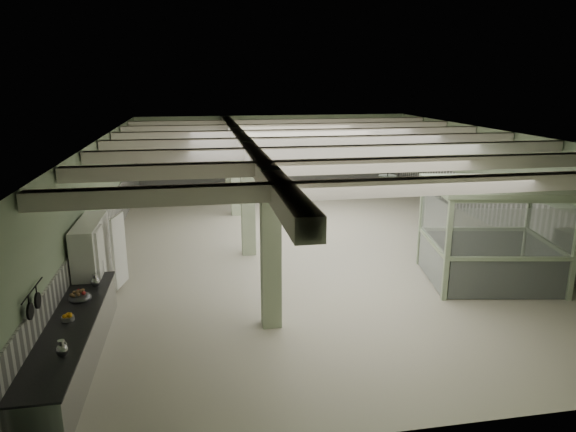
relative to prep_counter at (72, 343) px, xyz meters
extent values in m
plane|color=beige|center=(6.54, 7.00, -0.46)|extent=(20.00, 20.00, 0.00)
cube|color=white|center=(6.54, 7.00, 3.14)|extent=(14.00, 20.00, 0.02)
cube|color=#A1B792|center=(6.54, 17.00, 1.34)|extent=(14.00, 0.02, 3.60)
cube|color=#A1B792|center=(6.54, -3.00, 1.34)|extent=(14.00, 0.02, 3.60)
cube|color=#A1B792|center=(-0.46, 7.00, 1.34)|extent=(0.02, 20.00, 3.60)
cube|color=#A1B792|center=(13.54, 7.00, 1.34)|extent=(0.02, 20.00, 3.60)
cube|color=white|center=(-0.43, 7.00, 0.29)|extent=(0.05, 19.90, 1.50)
cube|color=white|center=(13.52, 7.00, 0.29)|extent=(0.05, 19.90, 1.50)
cube|color=white|center=(6.54, 16.98, 0.29)|extent=(13.90, 0.05, 1.50)
cube|color=silver|center=(4.04, 7.00, 2.92)|extent=(0.45, 19.90, 0.40)
cube|color=silver|center=(6.54, -0.50, 2.96)|extent=(13.90, 0.35, 0.32)
cube|color=silver|center=(6.54, 2.00, 2.96)|extent=(13.90, 0.35, 0.32)
cube|color=silver|center=(6.54, 4.50, 2.96)|extent=(13.90, 0.35, 0.32)
cube|color=silver|center=(6.54, 7.00, 2.96)|extent=(13.90, 0.35, 0.32)
cube|color=silver|center=(6.54, 9.50, 2.96)|extent=(13.90, 0.35, 0.32)
cube|color=silver|center=(6.54, 12.00, 2.96)|extent=(13.90, 0.35, 0.32)
cube|color=silver|center=(6.54, 14.50, 2.96)|extent=(13.90, 0.35, 0.32)
cube|color=#A9B995|center=(4.04, 1.00, 1.34)|extent=(0.42, 0.42, 3.60)
cube|color=#A9B995|center=(4.04, 6.00, 1.34)|extent=(0.42, 0.42, 3.60)
cube|color=#A9B995|center=(4.04, 11.00, 1.34)|extent=(0.42, 0.42, 3.60)
cube|color=#A9B995|center=(4.04, 15.00, 1.34)|extent=(0.42, 0.42, 3.60)
cylinder|color=black|center=(-0.39, -0.60, 1.39)|extent=(0.02, 1.20, 0.02)
cone|color=#28362A|center=(7.04, 2.00, 2.59)|extent=(0.44, 0.44, 0.22)
cone|color=#28362A|center=(7.04, 7.50, 2.59)|extent=(0.44, 0.44, 0.22)
cone|color=#28362A|center=(7.04, 12.50, 2.59)|extent=(0.44, 0.44, 0.22)
cube|color=#A8A9AD|center=(0.00, 0.00, -0.02)|extent=(0.88, 5.24, 0.88)
cube|color=black|center=(0.00, 0.00, 0.43)|extent=(0.92, 5.28, 0.04)
cylinder|color=#B2B2B7|center=(-0.05, 0.07, 0.48)|extent=(0.31, 0.31, 0.09)
cylinder|color=black|center=(-0.34, -1.00, 1.17)|extent=(0.04, 0.29, 0.29)
cylinder|color=black|center=(-0.34, -0.56, 1.17)|extent=(0.04, 0.29, 0.29)
cube|color=white|center=(-0.11, 3.00, 0.53)|extent=(0.54, 2.17, 1.98)
cube|color=white|center=(0.19, 2.50, 0.53)|extent=(0.06, 0.81, 1.88)
cube|color=white|center=(0.31, 3.59, 0.53)|extent=(0.24, 0.80, 1.88)
cube|color=silver|center=(0.23, 2.50, 0.53)|extent=(0.02, 0.05, 0.30)
cube|color=silver|center=(0.23, 3.50, 0.53)|extent=(0.02, 0.05, 0.30)
cube|color=#A2B792|center=(8.53, 1.58, 0.85)|extent=(0.14, 0.14, 2.63)
cube|color=#A2B792|center=(9.00, 4.16, 0.85)|extent=(0.14, 0.14, 2.63)
cube|color=#A2B792|center=(11.63, 1.01, 0.85)|extent=(0.14, 0.14, 2.63)
cube|color=#A2B792|center=(12.10, 3.59, 0.85)|extent=(0.14, 0.14, 2.63)
cube|color=#A2B792|center=(10.31, 2.59, 2.23)|extent=(3.86, 3.44, 0.12)
cube|color=silver|center=(10.08, 1.29, 0.09)|extent=(2.91, 0.59, 1.05)
cube|color=silver|center=(10.08, 1.29, 1.32)|extent=(2.91, 0.59, 1.22)
cube|color=silver|center=(10.55, 3.88, 0.09)|extent=(2.91, 0.59, 1.05)
cube|color=silver|center=(10.55, 3.88, 1.32)|extent=(2.91, 0.59, 1.22)
cube|color=silver|center=(8.76, 2.87, 0.09)|extent=(0.49, 2.40, 1.05)
cube|color=silver|center=(8.76, 2.87, 1.32)|extent=(0.49, 2.40, 1.22)
cube|color=silver|center=(11.86, 2.30, 0.09)|extent=(0.49, 2.40, 1.05)
cube|color=silver|center=(11.86, 2.30, 1.32)|extent=(0.49, 2.40, 1.22)
cube|color=#5E5F4F|center=(12.32, 2.06, 0.28)|extent=(0.51, 0.71, 1.48)
camera|label=1|loc=(2.55, -9.55, 4.94)|focal=32.00mm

